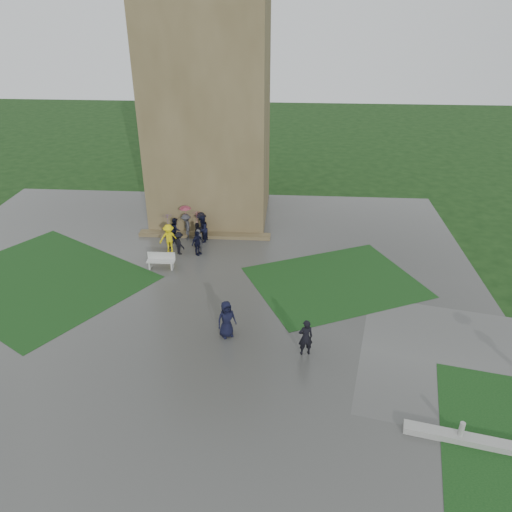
# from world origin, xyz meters

# --- Properties ---
(ground) EXTENTS (120.00, 120.00, 0.00)m
(ground) POSITION_xyz_m (0.00, 0.00, 0.00)
(ground) COLOR black
(plaza) EXTENTS (34.00, 34.00, 0.02)m
(plaza) POSITION_xyz_m (0.00, 2.00, 0.01)
(plaza) COLOR #3B3B38
(plaza) RESTS_ON ground
(lawn_inset_left) EXTENTS (14.10, 13.46, 0.01)m
(lawn_inset_left) POSITION_xyz_m (-8.50, 4.00, 0.03)
(lawn_inset_left) COLOR #123513
(lawn_inset_left) RESTS_ON plaza
(lawn_inset_right) EXTENTS (11.12, 10.15, 0.01)m
(lawn_inset_right) POSITION_xyz_m (8.50, 5.00, 0.03)
(lawn_inset_right) COLOR #123513
(lawn_inset_right) RESTS_ON plaza
(tower) EXTENTS (8.00, 8.00, 18.00)m
(tower) POSITION_xyz_m (0.00, 15.00, 9.00)
(tower) COLOR brown
(tower) RESTS_ON ground
(tower_plinth) EXTENTS (9.00, 0.80, 0.22)m
(tower_plinth) POSITION_xyz_m (0.00, 10.60, 0.13)
(tower_plinth) COLOR brown
(tower_plinth) RESTS_ON plaza
(bench) EXTENTS (1.68, 0.54, 0.97)m
(bench) POSITION_xyz_m (-1.88, 5.98, 0.52)
(bench) COLOR #B3B4AF
(bench) RESTS_ON plaza
(visitor_cluster) EXTENTS (2.98, 3.45, 2.60)m
(visitor_cluster) POSITION_xyz_m (-0.89, 8.98, 1.18)
(visitor_cluster) COLOR black
(visitor_cluster) RESTS_ON plaza
(pedestrian_mid) EXTENTS (1.13, 1.03, 1.91)m
(pedestrian_mid) POSITION_xyz_m (2.91, -0.50, 0.98)
(pedestrian_mid) COLOR black
(pedestrian_mid) RESTS_ON plaza
(pedestrian_near) EXTENTS (0.75, 0.58, 1.84)m
(pedestrian_near) POSITION_xyz_m (6.65, -1.62, 0.94)
(pedestrian_near) COLOR black
(pedestrian_near) RESTS_ON plaza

